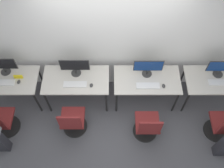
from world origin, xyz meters
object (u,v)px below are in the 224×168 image
at_px(monitor_far_left, 3,65).
at_px(keyboard_right, 149,86).
at_px(keyboard_far_right, 221,83).
at_px(monitor_far_right, 223,68).
at_px(office_chair_far_left, 2,122).
at_px(office_chair_far_right, 223,127).
at_px(office_chair_left, 73,122).
at_px(keyboard_far_left, 3,82).
at_px(mouse_left, 92,85).
at_px(office_chair_right, 148,127).
at_px(keyboard_left, 76,84).
at_px(mouse_far_left, 19,82).
at_px(mouse_right, 164,86).
at_px(monitor_left, 75,66).
at_px(monitor_right, 149,67).

relative_size(monitor_far_left, keyboard_right, 1.26).
height_order(keyboard_right, keyboard_far_right, same).
bearing_deg(monitor_far_right, office_chair_far_left, -168.68).
bearing_deg(monitor_far_left, office_chair_far_right, -13.18).
bearing_deg(office_chair_left, keyboard_far_right, 12.56).
xyz_separation_m(monitor_far_left, keyboard_far_left, (0.00, -0.25, -0.21)).
relative_size(office_chair_left, keyboard_far_right, 2.03).
height_order(mouse_left, office_chair_right, office_chair_right).
bearing_deg(keyboard_left, monitor_far_right, 5.06).
xyz_separation_m(keyboard_right, keyboard_far_right, (1.35, 0.07, 0.00)).
height_order(mouse_left, office_chair_far_right, office_chair_far_right).
bearing_deg(keyboard_far_left, mouse_far_left, 1.85).
bearing_deg(keyboard_right, keyboard_left, 178.74).
bearing_deg(mouse_right, office_chair_left, -162.42).
distance_m(office_chair_far_left, office_chair_far_right, 4.13).
distance_m(monitor_left, keyboard_far_right, 2.73).
relative_size(mouse_left, office_chair_left, 0.10).
height_order(office_chair_left, office_chair_right, same).
height_order(monitor_right, keyboard_right, monitor_right).
height_order(keyboard_far_left, monitor_left, monitor_left).
relative_size(keyboard_right, office_chair_right, 0.49).
distance_m(office_chair_left, office_chair_right, 1.39).
bearing_deg(mouse_left, keyboard_left, 175.38).
bearing_deg(mouse_right, keyboard_far_right, 4.23).
xyz_separation_m(monitor_left, monitor_far_right, (2.71, -0.02, 0.00)).
height_order(office_chair_left, mouse_right, office_chair_left).
bearing_deg(keyboard_far_left, monitor_far_right, 2.80).
relative_size(keyboard_right, keyboard_far_right, 1.00).
bearing_deg(keyboard_right, monitor_far_left, 173.19).
distance_m(monitor_right, office_chair_far_right, 1.77).
bearing_deg(keyboard_right, office_chair_far_left, -168.65).
bearing_deg(keyboard_left, office_chair_far_right, -13.64).
bearing_deg(keyboard_left, monitor_far_left, 167.76).
xyz_separation_m(office_chair_far_left, office_chair_right, (2.73, -0.09, 0.00)).
bearing_deg(keyboard_right, monitor_right, 90.00).
relative_size(office_chair_left, mouse_right, 9.80).
height_order(keyboard_right, office_chair_right, office_chair_right).
xyz_separation_m(keyboard_far_left, mouse_left, (1.66, -0.07, 0.01)).
bearing_deg(monitor_left, office_chair_far_right, -18.72).
height_order(office_chair_far_left, monitor_left, monitor_left).
bearing_deg(keyboard_far_right, mouse_left, -178.43).
bearing_deg(monitor_far_right, mouse_left, -173.72).
height_order(monitor_far_left, keyboard_far_right, monitor_far_left).
bearing_deg(monitor_far_right, keyboard_far_left, -177.20).
bearing_deg(mouse_left, office_chair_far_right, -14.73).
height_order(keyboard_far_left, monitor_right, monitor_right).
bearing_deg(mouse_far_left, monitor_right, 4.67).
relative_size(monitor_right, keyboard_right, 1.26).
xyz_separation_m(mouse_left, office_chair_right, (1.04, -0.64, -0.41)).
relative_size(monitor_far_left, office_chair_far_left, 0.62).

